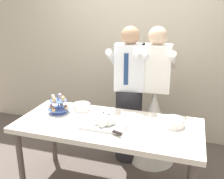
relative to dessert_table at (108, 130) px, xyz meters
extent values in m
cube|color=beige|center=(0.00, 1.41, 0.75)|extent=(5.20, 0.10, 2.90)
cube|color=silver|center=(0.00, 0.00, 0.05)|extent=(1.80, 0.80, 0.05)
cylinder|color=#564C47|center=(-0.82, -0.32, -0.34)|extent=(0.06, 0.06, 0.72)
cylinder|color=#564C47|center=(-0.82, 0.32, -0.34)|extent=(0.06, 0.06, 0.72)
cylinder|color=#564C47|center=(0.82, 0.32, -0.34)|extent=(0.06, 0.06, 0.72)
cylinder|color=#4C66B2|center=(-0.58, 0.09, 0.08)|extent=(0.17, 0.17, 0.01)
cylinder|color=#4C66B2|center=(-0.58, 0.09, 0.18)|extent=(0.01, 0.01, 0.21)
cylinder|color=#4C66B2|center=(-0.58, 0.09, 0.12)|extent=(0.23, 0.23, 0.01)
cylinder|color=#D1B784|center=(-0.50, 0.09, 0.14)|extent=(0.04, 0.04, 0.03)
sphere|color=brown|center=(-0.50, 0.09, 0.16)|extent=(0.04, 0.04, 0.04)
cylinder|color=#D1B784|center=(-0.59, 0.17, 0.14)|extent=(0.04, 0.04, 0.03)
sphere|color=beige|center=(-0.59, 0.17, 0.16)|extent=(0.04, 0.04, 0.04)
cylinder|color=#D1B784|center=(-0.67, 0.08, 0.14)|extent=(0.04, 0.04, 0.03)
sphere|color=#EAB7C6|center=(-0.67, 0.08, 0.16)|extent=(0.04, 0.04, 0.04)
cylinder|color=#D1B784|center=(-0.59, 0.00, 0.14)|extent=(0.04, 0.04, 0.03)
sphere|color=brown|center=(-0.59, 0.00, 0.16)|extent=(0.04, 0.04, 0.04)
cylinder|color=#4C66B2|center=(-0.58, 0.09, 0.21)|extent=(0.18, 0.18, 0.01)
cylinder|color=#D1B784|center=(-0.52, 0.09, 0.23)|extent=(0.04, 0.04, 0.03)
sphere|color=#D6B27A|center=(-0.52, 0.09, 0.25)|extent=(0.04, 0.04, 0.04)
cylinder|color=#D1B784|center=(-0.59, 0.15, 0.23)|extent=(0.04, 0.04, 0.03)
sphere|color=#EAB7C6|center=(-0.59, 0.15, 0.25)|extent=(0.04, 0.04, 0.04)
cylinder|color=#D1B784|center=(-0.65, 0.10, 0.23)|extent=(0.04, 0.04, 0.03)
sphere|color=white|center=(-0.65, 0.10, 0.25)|extent=(0.04, 0.04, 0.04)
cylinder|color=#D1B784|center=(-0.59, 0.03, 0.23)|extent=(0.04, 0.04, 0.03)
sphere|color=#D6B27A|center=(-0.59, 0.03, 0.25)|extent=(0.04, 0.04, 0.04)
cube|color=silver|center=(-0.01, -0.05, 0.09)|extent=(0.42, 0.31, 0.02)
sphere|color=white|center=(0.06, -0.05, 0.13)|extent=(0.08, 0.08, 0.08)
sphere|color=white|center=(0.03, -0.01, 0.13)|extent=(0.09, 0.09, 0.09)
sphere|color=white|center=(-0.01, 0.03, 0.13)|extent=(0.08, 0.08, 0.08)
sphere|color=white|center=(-0.04, -0.02, 0.13)|extent=(0.08, 0.08, 0.08)
sphere|color=white|center=(-0.06, -0.05, 0.13)|extent=(0.08, 0.08, 0.08)
sphere|color=white|center=(-0.06, -0.11, 0.12)|extent=(0.07, 0.07, 0.07)
sphere|color=white|center=(-0.01, -0.14, 0.12)|extent=(0.08, 0.08, 0.08)
sphere|color=white|center=(0.02, -0.09, 0.13)|extent=(0.10, 0.10, 0.10)
sphere|color=white|center=(-0.01, -0.05, 0.14)|extent=(0.11, 0.11, 0.11)
sphere|color=#2D1938|center=(-0.02, -0.05, 0.19)|extent=(0.02, 0.02, 0.02)
sphere|color=#2D1938|center=(0.02, -0.04, 0.19)|extent=(0.02, 0.02, 0.02)
sphere|color=#2D1938|center=(-0.04, -0.03, 0.19)|extent=(0.02, 0.02, 0.02)
sphere|color=#2D1938|center=(0.00, -0.07, 0.18)|extent=(0.02, 0.02, 0.02)
sphere|color=#DB474C|center=(0.00, -0.07, 0.18)|extent=(0.02, 0.02, 0.02)
cube|color=silver|center=(0.02, -0.17, 0.10)|extent=(0.22, 0.10, 0.00)
cube|color=black|center=(0.16, -0.22, 0.11)|extent=(0.09, 0.05, 0.02)
cylinder|color=white|center=(0.61, 0.13, 0.08)|extent=(0.21, 0.21, 0.01)
cylinder|color=white|center=(0.61, 0.13, 0.09)|extent=(0.21, 0.21, 0.01)
cylinder|color=white|center=(0.61, 0.13, 0.10)|extent=(0.21, 0.21, 0.01)
cylinder|color=white|center=(0.61, 0.14, 0.11)|extent=(0.21, 0.21, 0.01)
cylinder|color=white|center=(0.61, 0.13, 0.12)|extent=(0.21, 0.21, 0.01)
cylinder|color=white|center=(0.61, 0.13, 0.13)|extent=(0.21, 0.21, 0.01)
cylinder|color=white|center=(0.61, 0.13, 0.15)|extent=(0.21, 0.21, 0.01)
cylinder|color=white|center=(-0.38, 0.22, 0.08)|extent=(0.24, 0.24, 0.01)
cylinder|color=white|center=(-0.38, 0.22, 0.12)|extent=(0.19, 0.19, 0.07)
cylinder|color=#232328|center=(0.04, 0.66, -0.24)|extent=(0.32, 0.32, 0.92)
cube|color=white|center=(0.04, 0.66, 0.49)|extent=(0.37, 0.25, 0.54)
sphere|color=tan|center=(0.04, 0.66, 0.85)|extent=(0.21, 0.21, 0.21)
cylinder|color=white|center=(-0.16, 0.64, 0.60)|extent=(0.14, 0.49, 0.28)
cylinder|color=white|center=(0.22, 0.69, 0.60)|extent=(0.14, 0.49, 0.28)
cube|color=navy|center=(0.03, 0.56, 0.49)|extent=(0.05, 0.02, 0.36)
cone|color=white|center=(0.34, 0.71, -0.24)|extent=(0.56, 0.56, 0.92)
cube|color=white|center=(0.34, 0.71, 0.49)|extent=(0.35, 0.21, 0.54)
sphere|color=beige|center=(0.34, 0.71, 0.85)|extent=(0.21, 0.21, 0.21)
cylinder|color=white|center=(0.15, 0.70, 0.60)|extent=(0.09, 0.49, 0.28)
cylinder|color=white|center=(0.53, 0.72, 0.60)|extent=(0.09, 0.49, 0.28)
camera|label=1|loc=(0.73, -2.15, 1.16)|focal=40.95mm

